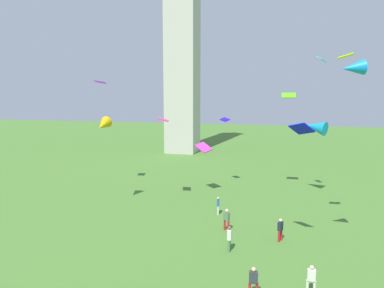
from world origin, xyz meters
TOP-DOWN VIEW (x-y plane):
  - monument_obelisk at (-9.76, 53.95)m, footprint 5.51×5.51m
  - person_0 at (10.48, 9.84)m, footprint 0.51×0.25m
  - person_1 at (7.51, 8.74)m, footprint 0.52×0.33m
  - person_2 at (8.77, 16.52)m, footprint 0.42×0.51m
  - person_3 at (3.28, 21.12)m, footprint 0.31×0.49m
  - person_4 at (4.65, 17.48)m, footprint 0.53×0.47m
  - person_5 at (5.42, 13.92)m, footprint 0.28×0.55m
  - kite_flying_0 at (9.12, 29.90)m, footprint 1.48×0.94m
  - kite_flying_1 at (11.90, 28.98)m, footprint 2.65×2.34m
  - kite_flying_2 at (0.48, 27.33)m, footprint 2.06×1.82m
  - kite_flying_3 at (-10.81, 25.88)m, footprint 1.33×1.66m
  - kite_flying_4 at (-2.51, 22.94)m, footprint 1.37×1.70m
  - kite_flying_5 at (12.77, 18.19)m, footprint 1.11×0.86m
  - kite_flying_6 at (11.94, 26.71)m, footprint 1.02×1.28m
  - kite_flying_7 at (12.54, 13.78)m, footprint 1.54×1.25m
  - kite_flying_8 at (2.20, 30.58)m, footprint 1.29×1.21m
  - kite_flying_9 at (-7.37, 20.07)m, footprint 1.15×1.84m
  - kite_flying_10 at (9.87, 14.66)m, footprint 1.69×1.61m

SIDE VIEW (x-z plane):
  - person_3 at x=3.28m, z-range 0.11..1.70m
  - person_0 at x=10.48m, z-range 0.11..1.75m
  - person_1 at x=7.51m, z-range 0.11..1.81m
  - person_2 at x=8.77m, z-range 0.11..1.83m
  - person_4 at x=4.65m, z-range 0.12..1.89m
  - person_5 at x=5.42m, z-range 0.12..1.90m
  - kite_flying_2 at x=0.48m, z-range 4.59..5.60m
  - kite_flying_1 at x=11.90m, z-range 6.55..8.27m
  - kite_flying_8 at x=2.20m, z-range 7.67..8.16m
  - kite_flying_9 at x=-7.37m, z-range 7.17..8.70m
  - kite_flying_4 at x=-2.51m, z-range 8.13..8.53m
  - kite_flying_10 at x=9.87m, z-range 8.04..8.97m
  - kite_flying_0 at x=9.12m, z-range 10.34..10.94m
  - kite_flying_3 at x=-10.81m, z-range 11.92..12.25m
  - kite_flying_7 at x=12.54m, z-range 11.72..12.72m
  - kite_flying_5 at x=12.77m, z-range 13.18..13.55m
  - kite_flying_6 at x=11.94m, z-range 13.64..14.35m
  - monument_obelisk at x=-9.76m, z-range 0.00..54.81m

